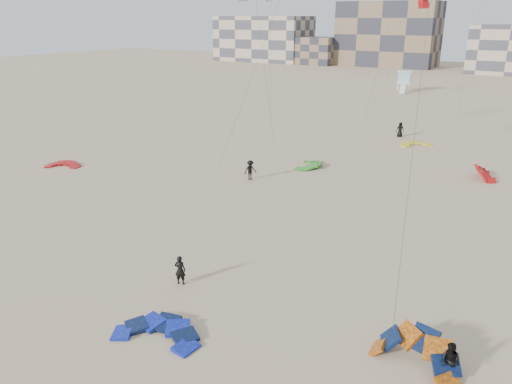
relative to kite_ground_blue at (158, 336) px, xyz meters
The scene contains 16 objects.
ground 3.53m from the kite_ground_blue, 146.66° to the left, with size 320.00×320.00×0.00m, color tan.
kite_ground_blue is the anchor object (origin of this frame).
kite_ground_orange 11.43m from the kite_ground_blue, 21.58° to the left, with size 3.79×3.17×2.23m, color orange, non-canonical shape.
kite_ground_red 31.20m from the kite_ground_blue, 149.22° to the left, with size 3.14×3.32×0.55m, color red, non-canonical shape.
kite_ground_green 29.33m from the kite_ground_blue, 102.30° to the left, with size 3.58×3.74×0.84m, color #459A25, non-canonical shape.
kite_ground_red_far 34.81m from the kite_ground_blue, 74.74° to the left, with size 3.10×2.64×1.87m, color red, non-canonical shape.
kite_ground_yellow 42.73m from the kite_ground_blue, 89.40° to the left, with size 3.34×3.50×0.47m, color yellow, non-canonical shape.
kitesurfer_main 4.87m from the kite_ground_blue, 117.17° to the left, with size 0.62×0.41×1.70m, color black.
kitesurfer_b 12.71m from the kite_ground_blue, 18.51° to the left, with size 0.81×0.63×1.67m, color black.
kitesurfer_c 23.76m from the kite_ground_blue, 111.86° to the left, with size 1.17×0.67×1.81m, color black.
kitesurfer_e 46.06m from the kite_ground_blue, 92.87° to the left, with size 0.88×0.57×1.80m, color black.
kite_fly_red 64.52m from the kite_ground_blue, 94.78° to the left, with size 7.31×6.50×16.15m.
lifeguard_tower_far 85.78m from the kite_ground_blue, 98.73° to the left, with size 3.31×5.69×3.95m.
condo_west_a 150.93m from the kite_ground_blue, 118.94° to the left, with size 30.00×15.00×14.00m, color #C0A68D.
condo_west_b 140.17m from the kite_ground_blue, 103.62° to the left, with size 28.00×14.00×18.00m, color #7F684D.
condo_fill_left 140.37m from the kite_ground_blue, 112.17° to the left, with size 12.00×10.00×8.00m, color #7F684D.
Camera 1 is at (17.02, -16.18, 13.96)m, focal length 35.00 mm.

